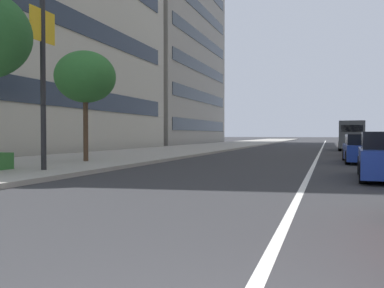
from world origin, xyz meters
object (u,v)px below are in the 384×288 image
(street_lamp_with_banners, at_px, (52,8))
(car_mid_block_traffic, at_px, (364,149))
(street_tree_by_lamp_post, at_px, (85,77))
(car_far_down_avenue, at_px, (363,146))
(delivery_van_ahead, at_px, (351,135))

(street_lamp_with_banners, bearing_deg, car_mid_block_traffic, -47.56)
(street_lamp_with_banners, xyz_separation_m, street_tree_by_lamp_post, (4.35, 1.58, -1.68))
(car_mid_block_traffic, bearing_deg, street_tree_by_lamp_post, 113.08)
(car_far_down_avenue, xyz_separation_m, delivery_van_ahead, (9.12, 0.30, 0.68))
(car_mid_block_traffic, height_order, street_tree_by_lamp_post, street_tree_by_lamp_post)
(car_far_down_avenue, relative_size, street_lamp_with_banners, 0.49)
(car_mid_block_traffic, height_order, street_lamp_with_banners, street_lamp_with_banners)
(car_far_down_avenue, xyz_separation_m, street_tree_by_lamp_post, (-12.22, 12.57, 3.31))
(car_mid_block_traffic, distance_m, car_far_down_avenue, 6.98)
(car_mid_block_traffic, distance_m, delivery_van_ahead, 16.10)
(car_mid_block_traffic, bearing_deg, delivery_van_ahead, -1.11)
(delivery_van_ahead, xyz_separation_m, street_tree_by_lamp_post, (-21.34, 12.27, 2.63))
(car_mid_block_traffic, xyz_separation_m, street_tree_by_lamp_post, (-5.25, 12.08, 3.30))
(delivery_van_ahead, height_order, street_lamp_with_banners, street_lamp_with_banners)
(street_lamp_with_banners, relative_size, street_tree_by_lamp_post, 1.86)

